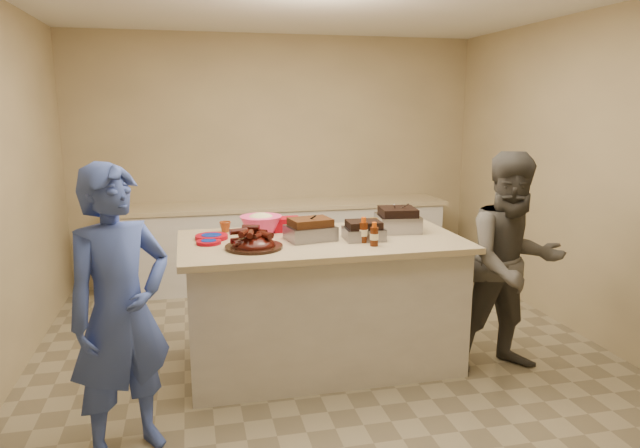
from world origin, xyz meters
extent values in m
cube|color=#47230F|center=(-0.14, 0.11, 0.98)|extent=(0.38, 0.31, 0.10)
cube|color=black|center=(0.24, 0.03, 0.98)|extent=(0.29, 0.25, 0.08)
cube|color=gray|center=(0.59, 0.25, 0.98)|extent=(0.35, 0.35, 0.13)
cylinder|color=silver|center=(-0.03, 0.45, 0.98)|extent=(0.28, 0.28, 0.04)
cube|color=#EE9E03|center=(0.56, 0.38, 0.98)|extent=(0.33, 0.27, 0.08)
cylinder|color=#411807|center=(0.21, -0.06, 0.98)|extent=(0.06, 0.06, 0.18)
cylinder|color=#411807|center=(0.25, -0.18, 0.98)|extent=(0.06, 0.06, 0.17)
cylinder|color=#D9AA03|center=(-0.26, 0.25, 0.98)|extent=(0.04, 0.04, 0.11)
imported|color=silver|center=(-0.15, 0.41, 0.98)|extent=(0.13, 0.04, 0.13)
cylinder|color=maroon|center=(-0.84, 0.29, 0.98)|extent=(0.24, 0.24, 0.03)
cylinder|color=maroon|center=(-0.87, 0.14, 0.98)|extent=(0.17, 0.17, 0.02)
imported|color=#8E3C13|center=(-0.73, 0.51, 0.98)|extent=(0.09, 0.08, 0.09)
cube|color=maroon|center=(-0.26, 0.45, 0.98)|extent=(0.21, 0.16, 0.10)
imported|color=#54514B|center=(1.27, -0.29, 0.00)|extent=(0.84, 1.65, 0.61)
camera|label=1|loc=(-0.98, -3.85, 1.93)|focal=32.00mm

